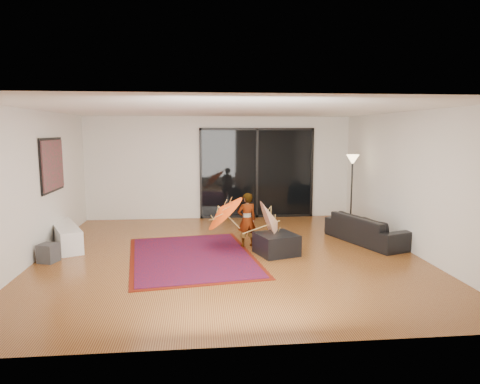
{
  "coord_description": "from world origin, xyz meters",
  "views": [
    {
      "loc": [
        -0.57,
        -7.84,
        2.32
      ],
      "look_at": [
        0.27,
        0.66,
        1.1
      ],
      "focal_mm": 32.0,
      "sensor_mm": 36.0,
      "label": 1
    }
  ],
  "objects": [
    {
      "name": "floor_lamp",
      "position": [
        3.1,
        2.03,
        1.39
      ],
      "size": [
        0.3,
        0.3,
        1.76
      ],
      "color": "black",
      "rests_on": "floor"
    },
    {
      "name": "ottoman",
      "position": [
        0.89,
        -0.07,
        0.2
      ],
      "size": [
        0.87,
        0.87,
        0.4
      ],
      "primitive_type": "cube",
      "rotation": [
        0.0,
        0.0,
        0.31
      ],
      "color": "black",
      "rests_on": "floor"
    },
    {
      "name": "child",
      "position": [
        0.39,
        0.53,
        0.55
      ],
      "size": [
        0.46,
        0.37,
        1.1
      ],
      "primitive_type": "imported",
      "rotation": [
        0.0,
        0.0,
        3.43
      ],
      "color": "#999999",
      "rests_on": "floor"
    },
    {
      "name": "painting",
      "position": [
        -3.46,
        1.0,
        1.65
      ],
      "size": [
        0.04,
        1.28,
        1.08
      ],
      "color": "black",
      "rests_on": "wall_left"
    },
    {
      "name": "parasol_orange",
      "position": [
        -0.16,
        0.48,
        0.73
      ],
      "size": [
        0.78,
        0.91,
        0.9
      ],
      "rotation": [
        0.0,
        -0.75,
        0.0
      ],
      "color": "#EA450C",
      "rests_on": "child"
    },
    {
      "name": "wall_back",
      "position": [
        0.0,
        3.5,
        1.35
      ],
      "size": [
        7.0,
        0.0,
        7.0
      ],
      "primitive_type": "plane",
      "rotation": [
        1.57,
        0.0,
        0.0
      ],
      "color": "silver",
      "rests_on": "floor"
    },
    {
      "name": "media_console",
      "position": [
        -3.25,
        0.88,
        0.22
      ],
      "size": [
        1.04,
        1.63,
        0.45
      ],
      "primitive_type": "cube",
      "rotation": [
        0.0,
        0.0,
        0.43
      ],
      "color": "white",
      "rests_on": "floor"
    },
    {
      "name": "sliding_door",
      "position": [
        1.0,
        3.47,
        1.2
      ],
      "size": [
        3.06,
        0.07,
        2.4
      ],
      "color": "black",
      "rests_on": "wall_back"
    },
    {
      "name": "wall_front",
      "position": [
        0.0,
        -3.5,
        1.35
      ],
      "size": [
        7.0,
        0.0,
        7.0
      ],
      "primitive_type": "plane",
      "rotation": [
        -1.57,
        0.0,
        0.0
      ],
      "color": "silver",
      "rests_on": "floor"
    },
    {
      "name": "wall_right",
      "position": [
        3.5,
        0.0,
        1.35
      ],
      "size": [
        0.0,
        7.0,
        7.0
      ],
      "primitive_type": "plane",
      "rotation": [
        1.57,
        0.0,
        -1.57
      ],
      "color": "silver",
      "rests_on": "floor"
    },
    {
      "name": "sofa",
      "position": [
        2.95,
        0.62,
        0.28
      ],
      "size": [
        1.37,
        2.09,
        0.57
      ],
      "primitive_type": "imported",
      "rotation": [
        0.0,
        0.0,
        1.91
      ],
      "color": "black",
      "rests_on": "floor"
    },
    {
      "name": "persian_rug",
      "position": [
        -0.71,
        -0.09,
        0.01
      ],
      "size": [
        2.66,
        3.42,
        0.02
      ],
      "rotation": [
        0.0,
        0.0,
        0.14
      ],
      "color": "#521107",
      "rests_on": "floor"
    },
    {
      "name": "parasol_white",
      "position": [
        0.99,
        0.38,
        0.5
      ],
      "size": [
        0.53,
        1.0,
        1.01
      ],
      "rotation": [
        0.0,
        1.25,
        0.0
      ],
      "color": "white",
      "rests_on": "floor"
    },
    {
      "name": "floor",
      "position": [
        0.0,
        0.0,
        0.0
      ],
      "size": [
        7.0,
        7.0,
        0.0
      ],
      "primitive_type": "plane",
      "color": "#925A28",
      "rests_on": "ground"
    },
    {
      "name": "speaker",
      "position": [
        -3.25,
        -0.16,
        0.17
      ],
      "size": [
        0.37,
        0.37,
        0.33
      ],
      "primitive_type": "cube",
      "rotation": [
        0.0,
        0.0,
        -0.33
      ],
      "color": "#424244",
      "rests_on": "floor"
    },
    {
      "name": "wall_left",
      "position": [
        -3.5,
        0.0,
        1.35
      ],
      "size": [
        0.0,
        7.0,
        7.0
      ],
      "primitive_type": "plane",
      "rotation": [
        1.57,
        0.0,
        1.57
      ],
      "color": "silver",
      "rests_on": "floor"
    },
    {
      "name": "ceiling",
      "position": [
        0.0,
        0.0,
        2.7
      ],
      "size": [
        7.0,
        7.0,
        0.0
      ],
      "primitive_type": "plane",
      "rotation": [
        3.14,
        0.0,
        0.0
      ],
      "color": "white",
      "rests_on": "wall_back"
    }
  ]
}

